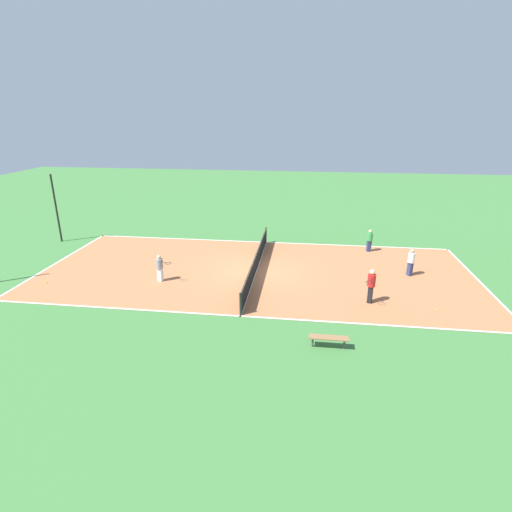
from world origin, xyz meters
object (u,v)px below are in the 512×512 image
at_px(player_baseline_gray, 160,266).
at_px(tennis_ball_right_alley, 437,310).
at_px(player_coach_red, 371,284).
at_px(bench, 329,339).
at_px(player_near_white, 411,261).
at_px(player_far_green, 370,239).
at_px(tennis_net, 256,262).
at_px(tennis_ball_left_sideline, 46,282).
at_px(fence_post_back_right, 56,209).

height_order(player_baseline_gray, tennis_ball_right_alley, player_baseline_gray).
bearing_deg(player_coach_red, bench, -8.29).
height_order(player_near_white, player_far_green, player_near_white).
bearing_deg(tennis_net, player_far_green, -57.39).
distance_m(tennis_net, tennis_ball_right_alley, 9.28).
height_order(player_near_white, player_coach_red, player_coach_red).
relative_size(tennis_net, bench, 7.07).
bearing_deg(player_baseline_gray, tennis_net, 43.69).
relative_size(player_coach_red, tennis_ball_left_sideline, 23.93).
bearing_deg(tennis_ball_right_alley, tennis_ball_left_sideline, 88.15).
distance_m(bench, fence_post_back_right, 20.67).
xyz_separation_m(bench, player_near_white, (7.63, -4.60, 0.48)).
bearing_deg(tennis_ball_left_sideline, tennis_net, -73.94).
bearing_deg(player_baseline_gray, player_far_green, 49.63).
bearing_deg(tennis_net, player_coach_red, -119.10).
relative_size(player_far_green, fence_post_back_right, 0.31).
height_order(player_near_white, fence_post_back_right, fence_post_back_right).
distance_m(player_far_green, tennis_ball_left_sideline, 18.57).
bearing_deg(tennis_ball_left_sideline, player_far_green, -67.03).
height_order(bench, fence_post_back_right, fence_post_back_right).
bearing_deg(player_far_green, fence_post_back_right, -14.48).
height_order(tennis_ball_right_alley, tennis_ball_left_sideline, same).
relative_size(tennis_net, player_far_green, 7.39).
relative_size(player_near_white, tennis_ball_left_sideline, 21.97).
relative_size(player_coach_red, tennis_ball_right_alley, 23.93).
bearing_deg(player_far_green, tennis_net, 16.63).
bearing_deg(tennis_net, tennis_ball_right_alley, -113.05).
bearing_deg(player_far_green, player_near_white, 97.46).
bearing_deg(fence_post_back_right, tennis_net, -104.96).
xyz_separation_m(tennis_net, tennis_ball_right_alley, (-3.63, -8.53, -0.50)).
xyz_separation_m(player_coach_red, fence_post_back_right, (6.86, 19.51, 1.31)).
xyz_separation_m(player_coach_red, player_far_green, (7.39, -0.93, -0.15)).
bearing_deg(player_near_white, player_coach_red, 117.61).
xyz_separation_m(player_near_white, player_coach_red, (-3.61, 2.57, 0.09)).
relative_size(tennis_net, player_near_white, 6.94).
bearing_deg(tennis_ball_right_alley, tennis_net, 66.95).
height_order(player_coach_red, tennis_ball_left_sideline, player_coach_red).
distance_m(bench, player_coach_red, 4.54).
relative_size(bench, tennis_ball_right_alley, 21.55).
bearing_deg(tennis_ball_left_sideline, bench, -106.42).
bearing_deg(fence_post_back_right, player_near_white, -98.36).
bearing_deg(player_coach_red, tennis_ball_left_sideline, -71.96).
distance_m(player_baseline_gray, player_coach_red, 10.48).
relative_size(player_near_white, player_far_green, 1.07).
height_order(tennis_net, player_coach_red, player_coach_red).
bearing_deg(player_near_white, tennis_ball_left_sideline, 73.48).
bearing_deg(player_coach_red, fence_post_back_right, -90.80).
bearing_deg(player_baseline_gray, fence_post_back_right, 168.91).
distance_m(bench, player_far_green, 11.79).
bearing_deg(player_coach_red, player_far_green, -168.58).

